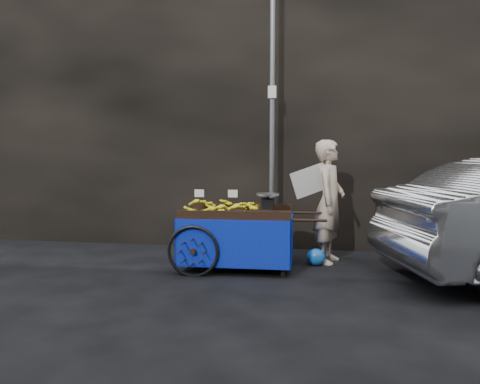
# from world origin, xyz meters

# --- Properties ---
(ground) EXTENTS (80.00, 80.00, 0.00)m
(ground) POSITION_xyz_m (0.00, 0.00, 0.00)
(ground) COLOR black
(ground) RESTS_ON ground
(building_wall) EXTENTS (13.50, 2.00, 5.00)m
(building_wall) POSITION_xyz_m (0.39, 2.60, 2.50)
(building_wall) COLOR black
(building_wall) RESTS_ON ground
(street_pole) EXTENTS (0.12, 0.10, 4.00)m
(street_pole) POSITION_xyz_m (0.30, 1.30, 2.01)
(street_pole) COLOR slate
(street_pole) RESTS_ON ground
(banana_cart) EXTENTS (1.97, 1.01, 1.06)m
(banana_cart) POSITION_xyz_m (-0.11, 0.29, 0.65)
(banana_cart) COLOR black
(banana_cart) RESTS_ON ground
(vendor) EXTENTS (0.81, 0.70, 1.69)m
(vendor) POSITION_xyz_m (1.13, 0.81, 0.85)
(vendor) COLOR tan
(vendor) RESTS_ON ground
(plastic_bag) EXTENTS (0.25, 0.20, 0.23)m
(plastic_bag) POSITION_xyz_m (0.96, 0.58, 0.11)
(plastic_bag) COLOR blue
(plastic_bag) RESTS_ON ground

